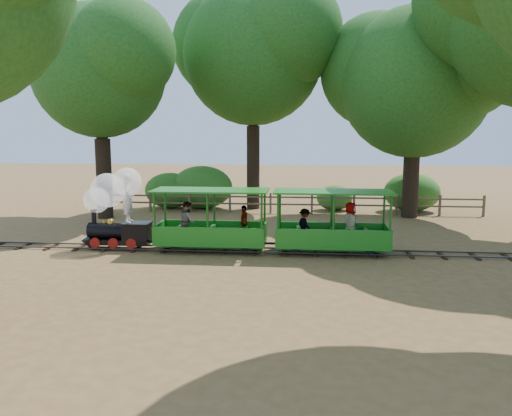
# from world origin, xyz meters

# --- Properties ---
(ground) EXTENTS (90.00, 90.00, 0.00)m
(ground) POSITION_xyz_m (0.00, 0.00, 0.00)
(ground) COLOR #946740
(ground) RESTS_ON ground
(track) EXTENTS (22.00, 1.00, 0.10)m
(track) POSITION_xyz_m (0.00, 0.00, 0.07)
(track) COLOR #3F3D3A
(track) RESTS_ON ground
(locomotive) EXTENTS (2.44, 1.15, 2.80)m
(locomotive) POSITION_xyz_m (-5.76, 0.07, 1.59)
(locomotive) COLOR black
(locomotive) RESTS_ON ground
(carriage_front) EXTENTS (3.77, 1.54, 1.96)m
(carriage_front) POSITION_xyz_m (-2.48, -0.02, 0.82)
(carriage_front) COLOR #1D791A
(carriage_front) RESTS_ON track
(carriage_rear) EXTENTS (3.77, 1.54, 1.96)m
(carriage_rear) POSITION_xyz_m (1.49, 0.00, 0.81)
(carriage_rear) COLOR #1D791A
(carriage_rear) RESTS_ON track
(oak_nw) EXTENTS (7.32, 6.44, 9.50)m
(oak_nw) POSITION_xyz_m (-8.53, 6.08, 6.87)
(oak_nw) COLOR #2D2116
(oak_nw) RESTS_ON ground
(oak_nc) EXTENTS (8.66, 7.62, 11.16)m
(oak_nc) POSITION_xyz_m (-2.03, 9.59, 8.05)
(oak_nc) COLOR #2D2116
(oak_nc) RESTS_ON ground
(oak_ne) EXTENTS (8.39, 7.39, 9.46)m
(oak_ne) POSITION_xyz_m (5.47, 7.59, 6.45)
(oak_ne) COLOR #2D2116
(oak_ne) RESTS_ON ground
(fence) EXTENTS (18.10, 0.10, 1.00)m
(fence) POSITION_xyz_m (0.00, 8.00, 0.58)
(fence) COLOR brown
(fence) RESTS_ON ground
(shrub_west) EXTENTS (2.66, 2.04, 1.84)m
(shrub_west) POSITION_xyz_m (-6.32, 9.30, 0.92)
(shrub_west) COLOR #2D6B1E
(shrub_west) RESTS_ON ground
(shrub_mid_w) EXTENTS (3.18, 2.45, 2.20)m
(shrub_mid_w) POSITION_xyz_m (-4.64, 9.30, 1.10)
(shrub_mid_w) COLOR #2D6B1E
(shrub_mid_w) RESTS_ON ground
(shrub_mid_e) EXTENTS (1.82, 1.40, 1.26)m
(shrub_mid_e) POSITION_xyz_m (2.16, 9.30, 0.63)
(shrub_mid_e) COLOR #2D6B1E
(shrub_mid_e) RESTS_ON ground
(shrub_east) EXTENTS (2.76, 2.13, 1.91)m
(shrub_east) POSITION_xyz_m (5.96, 9.30, 0.96)
(shrub_east) COLOR #2D6B1E
(shrub_east) RESTS_ON ground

